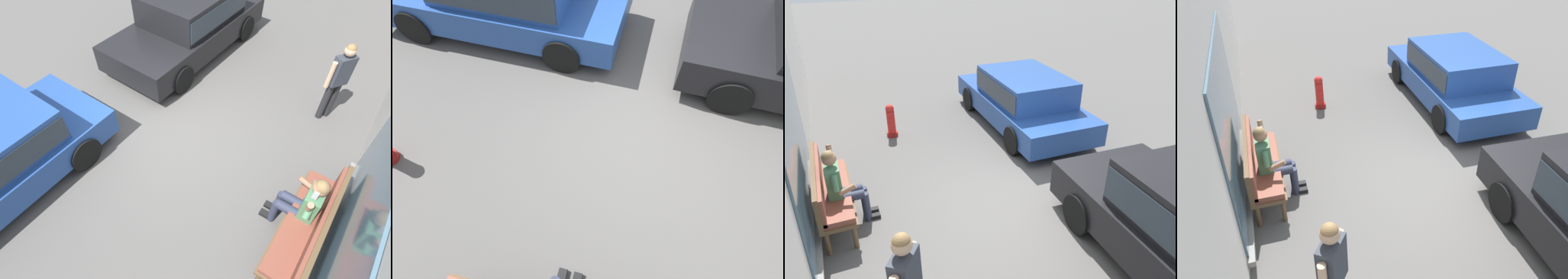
% 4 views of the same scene
% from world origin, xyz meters
% --- Properties ---
extents(ground_plane, '(60.00, 60.00, 0.00)m').
position_xyz_m(ground_plane, '(0.00, 0.00, 0.00)').
color(ground_plane, '#565451').
extents(building_facade, '(18.00, 0.51, 5.27)m').
position_xyz_m(building_facade, '(0.01, 3.40, 2.62)').
color(building_facade, beige).
rests_on(building_facade, ground_plane).
extents(bench, '(1.94, 0.55, 1.03)m').
position_xyz_m(bench, '(0.79, 2.90, 0.60)').
color(bench, brown).
rests_on(bench, ground_plane).
extents(person_on_phone, '(0.73, 0.74, 1.36)m').
position_xyz_m(person_on_phone, '(0.59, 2.67, 0.72)').
color(person_on_phone, '#2D3347').
rests_on(person_on_phone, ground_plane).
extents(parked_car_mid, '(4.41, 2.01, 1.38)m').
position_xyz_m(parked_car_mid, '(2.86, -1.84, 0.76)').
color(parked_car_mid, '#23478E').
rests_on(parked_car_mid, ground_plane).
extents(pedestrian_standing, '(0.47, 0.37, 1.73)m').
position_xyz_m(pedestrian_standing, '(-2.11, 2.22, 1.02)').
color(pedestrian_standing, '#232326').
rests_on(pedestrian_standing, ground_plane).
extents(fire_hydrant, '(0.38, 0.26, 0.81)m').
position_xyz_m(fire_hydrant, '(3.51, 1.35, 0.39)').
color(fire_hydrant, maroon).
rests_on(fire_hydrant, ground_plane).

